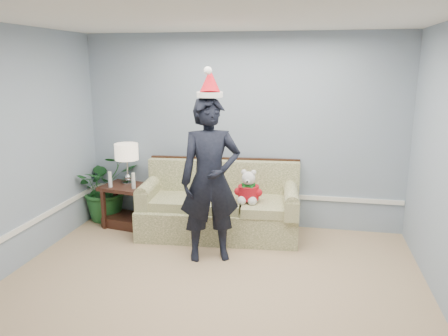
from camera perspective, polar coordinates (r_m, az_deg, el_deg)
room_shell at (r=3.74m, az=-3.87°, el=-0.95°), size 4.54×5.04×2.74m
wainscot_trim at (r=5.46m, az=-12.48°, el=-6.46°), size 4.49×4.99×0.06m
sofa at (r=6.00m, az=-0.60°, el=-5.29°), size 2.19×1.07×0.99m
side_table at (r=6.47m, az=-12.64°, el=-5.32°), size 0.70×0.62×0.60m
table_lamp at (r=6.30m, az=-12.61°, el=1.86°), size 0.33×0.33×0.59m
candle_pair at (r=6.22m, az=-13.21°, el=-1.62°), size 0.40×0.06×0.22m
houseplant at (r=6.72m, az=-15.08°, el=-2.34°), size 1.20×1.19×1.00m
man at (r=5.06m, az=-1.80°, el=-1.61°), size 0.82×0.67×1.93m
santa_hat at (r=4.91m, az=-1.86°, el=10.94°), size 0.35×0.38×0.34m
teddy_bear at (r=5.67m, az=3.20°, el=-2.95°), size 0.27×0.31×0.44m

